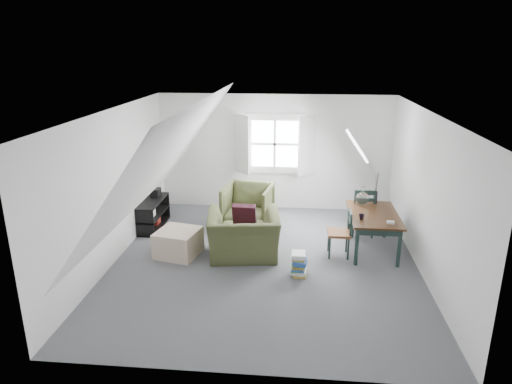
# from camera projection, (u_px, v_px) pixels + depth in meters

# --- Properties ---
(floor) EXTENTS (5.50, 5.50, 0.00)m
(floor) POSITION_uv_depth(u_px,v_px,m) (265.00, 262.00, 7.63)
(floor) COLOR #505155
(floor) RESTS_ON ground
(ceiling) EXTENTS (5.50, 5.50, 0.00)m
(ceiling) POSITION_uv_depth(u_px,v_px,m) (266.00, 112.00, 6.86)
(ceiling) COLOR white
(ceiling) RESTS_ON wall_back
(wall_back) EXTENTS (5.00, 0.00, 5.00)m
(wall_back) POSITION_uv_depth(u_px,v_px,m) (275.00, 153.00, 9.85)
(wall_back) COLOR white
(wall_back) RESTS_ON ground
(wall_front) EXTENTS (5.00, 0.00, 5.00)m
(wall_front) POSITION_uv_depth(u_px,v_px,m) (245.00, 272.00, 4.64)
(wall_front) COLOR white
(wall_front) RESTS_ON ground
(wall_left) EXTENTS (0.00, 5.50, 5.50)m
(wall_left) POSITION_uv_depth(u_px,v_px,m) (113.00, 187.00, 7.47)
(wall_left) COLOR white
(wall_left) RESTS_ON ground
(wall_right) EXTENTS (0.00, 5.50, 5.50)m
(wall_right) POSITION_uv_depth(u_px,v_px,m) (427.00, 196.00, 7.02)
(wall_right) COLOR white
(wall_right) RESTS_ON ground
(slope_left) EXTENTS (3.19, 5.50, 4.48)m
(slope_left) POSITION_uv_depth(u_px,v_px,m) (168.00, 157.00, 7.22)
(slope_left) COLOR white
(slope_left) RESTS_ON wall_left
(slope_right) EXTENTS (3.19, 5.50, 4.48)m
(slope_right) POSITION_uv_depth(u_px,v_px,m) (367.00, 161.00, 6.95)
(slope_right) COLOR white
(slope_right) RESTS_ON wall_right
(dormer_window) EXTENTS (1.71, 0.35, 1.30)m
(dormer_window) POSITION_uv_depth(u_px,v_px,m) (275.00, 144.00, 9.72)
(dormer_window) COLOR white
(dormer_window) RESTS_ON wall_back
(skylight) EXTENTS (0.35, 0.75, 0.47)m
(skylight) POSITION_uv_depth(u_px,v_px,m) (357.00, 146.00, 8.19)
(skylight) COLOR white
(skylight) RESTS_ON slope_right
(armchair_near) EXTENTS (1.32, 1.19, 0.77)m
(armchair_near) POSITION_uv_depth(u_px,v_px,m) (244.00, 256.00, 7.85)
(armchair_near) COLOR #414728
(armchair_near) RESTS_ON floor
(armchair_far) EXTENTS (1.04, 1.06, 0.85)m
(armchair_far) POSITION_uv_depth(u_px,v_px,m) (248.00, 225.00, 9.19)
(armchair_far) COLOR #414728
(armchair_far) RESTS_ON floor
(throw_pillow) EXTENTS (0.41, 0.25, 0.41)m
(throw_pillow) POSITION_uv_depth(u_px,v_px,m) (244.00, 215.00, 7.78)
(throw_pillow) COLOR #350E1A
(throw_pillow) RESTS_ON armchair_near
(ottoman) EXTENTS (0.80, 0.80, 0.45)m
(ottoman) POSITION_uv_depth(u_px,v_px,m) (178.00, 243.00, 7.84)
(ottoman) COLOR #C7B197
(ottoman) RESTS_ON floor
(dining_table) EXTENTS (0.83, 1.38, 0.69)m
(dining_table) POSITION_uv_depth(u_px,v_px,m) (373.00, 218.00, 7.90)
(dining_table) COLOR black
(dining_table) RESTS_ON floor
(demijohn) EXTENTS (0.24, 0.24, 0.33)m
(demijohn) POSITION_uv_depth(u_px,v_px,m) (362.00, 198.00, 8.27)
(demijohn) COLOR silver
(demijohn) RESTS_ON dining_table
(vase_twigs) EXTENTS (0.07, 0.08, 0.57)m
(vase_twigs) POSITION_uv_depth(u_px,v_px,m) (375.00, 197.00, 8.35)
(vase_twigs) COLOR black
(vase_twigs) RESTS_ON dining_table
(cup) EXTENTS (0.11, 0.11, 0.09)m
(cup) POSITION_uv_depth(u_px,v_px,m) (361.00, 219.00, 7.61)
(cup) COLOR black
(cup) RESTS_ON dining_table
(paper_box) EXTENTS (0.12, 0.09, 0.04)m
(paper_box) POSITION_uv_depth(u_px,v_px,m) (391.00, 222.00, 7.42)
(paper_box) COLOR white
(paper_box) RESTS_ON dining_table
(dining_chair_far) EXTENTS (0.45, 0.45, 0.95)m
(dining_chair_far) POSITION_uv_depth(u_px,v_px,m) (363.00, 211.00, 8.59)
(dining_chair_far) COLOR brown
(dining_chair_far) RESTS_ON floor
(dining_chair_near) EXTENTS (0.38, 0.38, 0.82)m
(dining_chair_near) POSITION_uv_depth(u_px,v_px,m) (341.00, 232.00, 7.75)
(dining_chair_near) COLOR brown
(dining_chair_near) RESTS_ON floor
(media_shelf) EXTENTS (0.36, 1.09, 0.56)m
(media_shelf) POSITION_uv_depth(u_px,v_px,m) (153.00, 216.00, 9.02)
(media_shelf) COLOR black
(media_shelf) RESTS_ON floor
(electronics_box) EXTENTS (0.17, 0.23, 0.18)m
(electronics_box) POSITION_uv_depth(u_px,v_px,m) (156.00, 193.00, 9.17)
(electronics_box) COLOR black
(electronics_box) RESTS_ON media_shelf
(magazine_stack) EXTENTS (0.28, 0.33, 0.37)m
(magazine_stack) POSITION_uv_depth(u_px,v_px,m) (299.00, 264.00, 7.15)
(magazine_stack) COLOR #B29933
(magazine_stack) RESTS_ON floor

